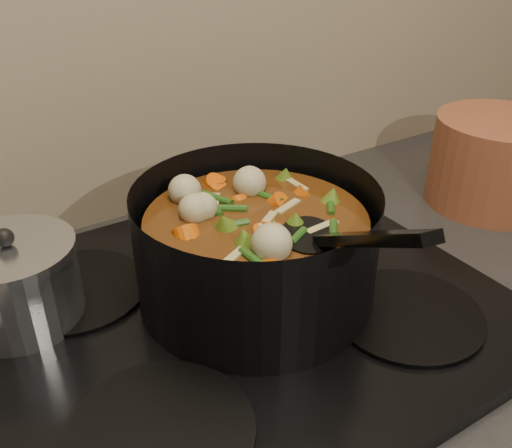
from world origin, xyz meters
TOP-DOWN VIEW (x-y plane):
  - stovetop at (0.00, 1.93)m, footprint 0.62×0.54m
  - stockpot at (0.03, 1.93)m, footprint 0.37×0.44m
  - saucepan at (-0.23, 2.04)m, footprint 0.15×0.15m
  - terracotta_crock at (0.52, 1.97)m, footprint 0.24×0.24m

SIDE VIEW (x-z plane):
  - stovetop at x=0.00m, z-range 0.91..0.93m
  - saucepan at x=-0.23m, z-range 0.92..1.04m
  - terracotta_crock at x=0.52m, z-range 0.91..1.06m
  - stockpot at x=0.03m, z-range 0.89..1.10m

